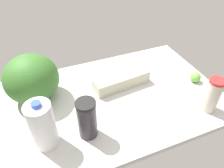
{
  "coord_description": "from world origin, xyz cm",
  "views": [
    {
      "loc": [
        -32.8,
        -80.31,
        84.84
      ],
      "look_at": [
        0.0,
        0.0,
        13.0
      ],
      "focal_mm": 35.0,
      "sensor_mm": 36.0,
      "label": 1
    }
  ],
  "objects_px": {
    "shaker_bottle": "(87,119)",
    "watermelon": "(31,79)",
    "tumbler_cup": "(212,95)",
    "egg_carton": "(121,80)",
    "lime_far_back": "(195,77)",
    "milk_jug": "(42,125)"
  },
  "relations": [
    {
      "from": "tumbler_cup",
      "to": "lime_far_back",
      "type": "distance_m",
      "value": 0.24
    },
    {
      "from": "shaker_bottle",
      "to": "watermelon",
      "type": "xyz_separation_m",
      "value": [
        -0.19,
        0.34,
        0.03
      ]
    },
    {
      "from": "tumbler_cup",
      "to": "watermelon",
      "type": "distance_m",
      "value": 0.91
    },
    {
      "from": "egg_carton",
      "to": "watermelon",
      "type": "xyz_separation_m",
      "value": [
        -0.47,
        0.08,
        0.09
      ]
    },
    {
      "from": "tumbler_cup",
      "to": "shaker_bottle",
      "type": "bearing_deg",
      "value": 172.55
    },
    {
      "from": "shaker_bottle",
      "to": "tumbler_cup",
      "type": "bearing_deg",
      "value": -7.45
    },
    {
      "from": "milk_jug",
      "to": "lime_far_back",
      "type": "relative_size",
      "value": 4.03
    },
    {
      "from": "shaker_bottle",
      "to": "egg_carton",
      "type": "height_order",
      "value": "shaker_bottle"
    },
    {
      "from": "lime_far_back",
      "to": "egg_carton",
      "type": "bearing_deg",
      "value": 162.56
    },
    {
      "from": "shaker_bottle",
      "to": "lime_far_back",
      "type": "height_order",
      "value": "shaker_bottle"
    },
    {
      "from": "shaker_bottle",
      "to": "tumbler_cup",
      "type": "relative_size",
      "value": 1.06
    },
    {
      "from": "milk_jug",
      "to": "lime_far_back",
      "type": "bearing_deg",
      "value": 6.78
    },
    {
      "from": "watermelon",
      "to": "milk_jug",
      "type": "bearing_deg",
      "value": -89.03
    },
    {
      "from": "milk_jug",
      "to": "lime_far_back",
      "type": "distance_m",
      "value": 0.89
    },
    {
      "from": "egg_carton",
      "to": "lime_far_back",
      "type": "xyz_separation_m",
      "value": [
        0.42,
        -0.13,
        -0.01
      ]
    },
    {
      "from": "milk_jug",
      "to": "shaker_bottle",
      "type": "bearing_deg",
      "value": -7.43
    },
    {
      "from": "shaker_bottle",
      "to": "watermelon",
      "type": "distance_m",
      "value": 0.39
    },
    {
      "from": "watermelon",
      "to": "lime_far_back",
      "type": "distance_m",
      "value": 0.92
    },
    {
      "from": "tumbler_cup",
      "to": "milk_jug",
      "type": "distance_m",
      "value": 0.81
    },
    {
      "from": "watermelon",
      "to": "shaker_bottle",
      "type": "bearing_deg",
      "value": -61.31
    },
    {
      "from": "milk_jug",
      "to": "lime_far_back",
      "type": "xyz_separation_m",
      "value": [
        0.88,
        0.11,
        -0.08
      ]
    },
    {
      "from": "egg_carton",
      "to": "watermelon",
      "type": "height_order",
      "value": "watermelon"
    }
  ]
}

